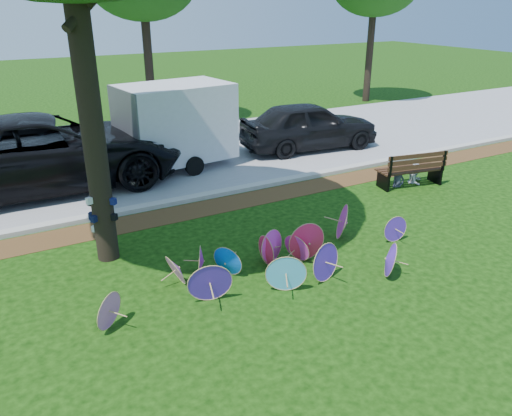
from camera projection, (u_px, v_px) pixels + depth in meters
The scene contains 11 objects.
ground at pixel (285, 294), 9.23m from camera, with size 90.00×90.00×0.00m, color black.
mulch_strip at pixel (192, 211), 12.86m from camera, with size 90.00×1.00×0.01m, color #472D16.
curb at pixel (182, 200), 13.41m from camera, with size 90.00×0.30×0.12m, color #B7B5AD.
street at pixel (138, 162), 16.78m from camera, with size 90.00×8.00×0.01m, color gray.
parasol_pile at pixel (281, 256), 9.85m from camera, with size 7.04×2.54×0.84m.
black_van at pixel (47, 152), 14.11m from camera, with size 3.49×7.57×2.10m, color black.
dark_pickup at pixel (309, 125), 17.94m from camera, with size 2.02×5.02×1.71m, color black.
cargo_trailer at pixel (176, 122), 15.72m from camera, with size 3.35×2.12×2.95m, color white.
park_bench at pixel (410, 168), 14.48m from camera, with size 1.98×0.75×1.03m, color black, non-canonical shape.
person_left at pixel (399, 168), 14.35m from camera, with size 0.41×0.27×1.12m, color #3D4254.
person_right at pixel (417, 164), 14.65m from camera, with size 0.56×0.43×1.15m, color silver.
Camera 1 is at (-4.28, -6.66, 5.04)m, focal length 35.00 mm.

